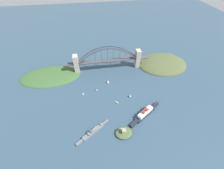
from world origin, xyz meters
The scene contains 14 objects.
ground_plane centered at (0.00, 0.00, 0.00)m, with size 1400.00×1400.00×0.00m, color #334C60.
harbor_arch_bridge centered at (0.00, 0.00, 29.50)m, with size 241.54×18.94×73.46m.
headland_west_shore centered at (-173.58, 1.78, 0.00)m, with size 153.21×124.46×27.95m.
headland_east_shore centered at (165.75, 8.74, 0.00)m, with size 167.31×97.68×17.10m.
ocean_liner centered at (-57.57, 180.24, 6.02)m, with size 81.95×56.89×19.48m.
naval_cruiser centered at (59.30, 204.92, 3.16)m, with size 69.63×48.09×17.63m.
fort_island_mid_harbor centered at (-1.53, 217.29, 4.10)m, with size 33.55×27.50×15.64m.
seaplane_taxiing_near_bridge centered at (-51.65, -48.81, 2.02)m, with size 8.23×9.92×4.93m.
small_boat_0 centered at (76.67, 96.29, 3.02)m, with size 5.76×5.63×6.50m.
small_boat_1 centered at (41.06, 88.53, 3.43)m, with size 5.93×4.96×7.38m.
small_boat_2 centered at (-2.75, 135.99, 0.89)m, with size 9.53×9.45×2.47m.
small_boat_3 centered at (-37.89, 122.84, 4.93)m, with size 9.20×7.47×10.57m.
small_boat_4 centered at (8.61, 64.37, 5.35)m, with size 10.68×7.67×11.63m.
channel_marker_buoy centered at (35.89, 43.90, 1.12)m, with size 2.20×2.20×2.75m.
Camera 1 is at (45.48, 363.00, 280.19)m, focal length 24.17 mm.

